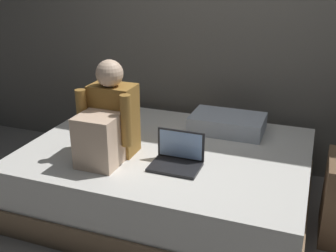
# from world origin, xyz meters

# --- Properties ---
(ground_plane) EXTENTS (8.00, 8.00, 0.00)m
(ground_plane) POSITION_xyz_m (0.00, 0.00, 0.00)
(ground_plane) COLOR gray
(wall_back) EXTENTS (5.60, 0.10, 2.70)m
(wall_back) POSITION_xyz_m (0.00, 1.20, 1.35)
(wall_back) COLOR slate
(wall_back) RESTS_ON ground_plane
(bed) EXTENTS (2.00, 1.50, 0.47)m
(bed) POSITION_xyz_m (-0.20, 0.30, 0.23)
(bed) COLOR #7A6047
(bed) RESTS_ON ground_plane
(person_sitting) EXTENTS (0.39, 0.44, 0.66)m
(person_sitting) POSITION_xyz_m (-0.52, 0.03, 0.72)
(person_sitting) COLOR olive
(person_sitting) RESTS_ON bed
(laptop) EXTENTS (0.32, 0.23, 0.22)m
(laptop) POSITION_xyz_m (-0.04, 0.06, 0.53)
(laptop) COLOR black
(laptop) RESTS_ON bed
(pillow) EXTENTS (0.56, 0.36, 0.13)m
(pillow) POSITION_xyz_m (0.13, 0.75, 0.54)
(pillow) COLOR silver
(pillow) RESTS_ON bed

